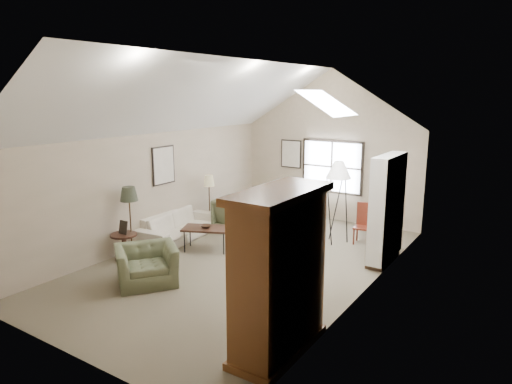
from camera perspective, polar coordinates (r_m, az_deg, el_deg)
The scene contains 18 objects.
room_shell at distance 8.75m, azimuth -1.46°, elevation 11.17°, with size 5.01×8.01×4.00m.
window at distance 12.33m, azimuth 9.47°, elevation 3.14°, with size 1.72×0.08×1.42m, color black.
skylight at distance 8.89m, azimuth 8.98°, elevation 11.12°, with size 0.80×1.20×0.52m, color white, non-canonical shape.
wall_art at distance 11.54m, azimuth -3.66°, elevation 4.06°, with size 1.97×3.71×0.88m.
armoire at distance 6.00m, azimuth 2.90°, elevation -10.08°, with size 0.60×1.50×2.20m, color brown.
tv_alcove at distance 9.46m, azimuth 16.07°, elevation -1.83°, with size 0.32×1.30×2.10m, color white.
media_console at distance 9.70m, azimuth 15.65°, elevation -6.69°, with size 0.34×1.18×0.60m, color #382316.
tv_panel at distance 9.52m, azimuth 15.87°, elevation -3.16°, with size 0.05×0.90×0.55m, color black.
sofa at distance 10.88m, azimuth -9.78°, elevation -4.20°, with size 2.20×0.86×0.64m, color #ECE7CC.
armchair_near at distance 8.56m, azimuth -13.52°, elevation -8.86°, with size 1.06×0.92×0.69m, color #5A6345.
armchair_far at distance 11.41m, azimuth -2.56°, elevation -2.75°, with size 0.89×0.92×0.83m, color #5A5D41.
coffee_table at distance 10.06m, azimuth -6.21°, elevation -5.85°, with size 1.01×0.56×0.51m, color #392017.
bowl at distance 9.98m, azimuth -6.25°, elevation -4.28°, with size 0.24×0.24×0.06m, color #3D2419.
side_table at distance 9.85m, azimuth -16.12°, elevation -6.58°, with size 0.55×0.55×0.55m, color #3A2017.
side_chair at distance 10.65m, azimuth 13.19°, elevation -3.90°, with size 0.36×0.36×0.94m, color maroon.
tripod_lamp at distance 10.46m, azimuth 10.15°, elevation -1.23°, with size 0.56×0.56×1.93m, color white, non-canonical shape.
dark_lamp at distance 9.83m, azimuth -15.42°, elevation -3.58°, with size 0.37×0.37×1.53m, color #292D20, non-canonical shape.
tan_lamp at distance 11.66m, azimuth -5.85°, elevation -1.10°, with size 0.28×0.28×1.38m, color tan, non-canonical shape.
Camera 1 is at (4.95, -7.21, 3.39)m, focal length 32.00 mm.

